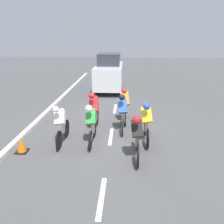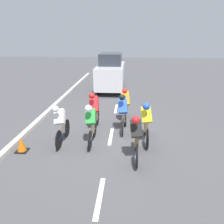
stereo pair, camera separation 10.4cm
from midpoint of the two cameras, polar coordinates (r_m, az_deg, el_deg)
ground_plane at (r=8.19m, az=0.15°, el=-5.97°), size 60.00×60.00×0.00m
lane_stripe_near at (r=5.38m, az=-2.66°, el=-21.30°), size 0.12×1.40×0.01m
lane_stripe_mid at (r=8.06m, az=0.08°, el=-6.35°), size 0.12×1.40×0.01m
lane_stripe_far at (r=11.03m, az=1.32°, el=0.88°), size 0.12×1.40×0.01m
curb at (r=8.85m, az=-21.14°, el=-4.85°), size 0.20×26.53×0.14m
cyclist_white at (r=7.46m, az=-12.84°, el=-2.86°), size 0.39×1.61×1.42m
cyclist_orange at (r=9.15m, az=3.93°, el=2.12°), size 0.40×1.64×1.51m
cyclist_yellow at (r=7.41m, az=9.38°, el=-2.28°), size 0.40×1.67×1.50m
cyclist_blue at (r=8.23m, az=3.24°, el=0.24°), size 0.37×1.62×1.53m
cyclist_red at (r=8.32m, az=-4.19°, el=0.50°), size 0.40×1.65×1.56m
cyclist_black at (r=6.37m, az=6.84°, el=-6.20°), size 0.39×1.66×1.47m
cyclist_green at (r=7.27m, az=-5.04°, el=-2.74°), size 0.37×1.65×1.46m
support_car at (r=14.77m, az=-0.09°, el=10.37°), size 1.70×4.27×2.41m
traffic_cone at (r=7.54m, az=-22.25°, el=-7.87°), size 0.36×0.36×0.49m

